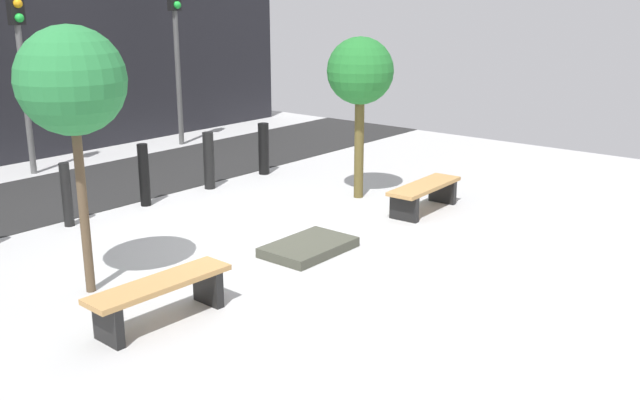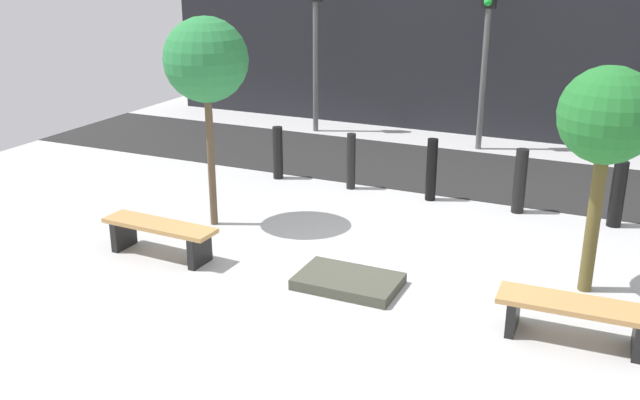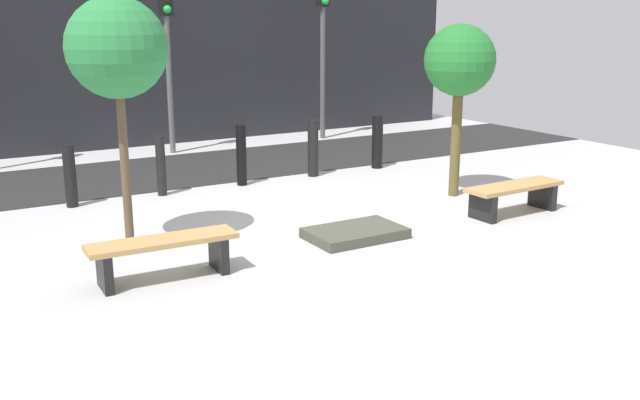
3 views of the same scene
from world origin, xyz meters
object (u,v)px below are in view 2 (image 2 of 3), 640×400
object	(u,v)px
traffic_light_mid_west	(487,26)
bollard_center	(431,170)
planter_bed	(348,281)
bollard_far_right	(618,194)
tree_behind_right_bench	(607,119)
tree_behind_left_bench	(206,61)
bollard_far_left	(278,153)
traffic_light_west	(315,18)
bollard_left	(351,161)
bench_left	(160,233)
bollard_right	(520,181)
bench_right	(575,314)

from	to	relation	value
traffic_light_mid_west	bollard_center	bearing A→B (deg)	-90.00
planter_bed	bollard_far_right	xyz separation A→B (m)	(2.88, 3.60, 0.44)
tree_behind_right_bench	traffic_light_mid_west	distance (m)	6.61
tree_behind_left_bench	bollard_far_left	distance (m)	3.18
traffic_light_mid_west	tree_behind_left_bench	bearing A→B (deg)	-114.05
tree_behind_right_bench	tree_behind_left_bench	bearing A→B (deg)	-180.00
bollard_far_right	traffic_light_west	world-z (taller)	traffic_light_west
tree_behind_left_bench	bollard_left	bearing A→B (deg)	63.08
planter_bed	tree_behind_left_bench	xyz separation A→B (m)	(-2.69, 1.13, 2.41)
bench_left	bollard_far_left	distance (m)	3.80
bollard_far_right	bollard_right	bearing A→B (deg)	180.00
bench_right	bollard_left	distance (m)	5.61
bench_left	traffic_light_mid_west	world-z (taller)	traffic_light_mid_west
bench_right	tree_behind_right_bench	world-z (taller)	tree_behind_right_bench
traffic_light_west	bollard_center	bearing A→B (deg)	-43.28
planter_bed	bench_left	bearing A→B (deg)	-175.75
planter_bed	bollard_right	bearing A→B (deg)	68.18
bench_left	bollard_center	xyz separation A→B (m)	(2.69, 3.80, 0.19)
bench_left	bollard_right	xyz separation A→B (m)	(4.13, 3.80, 0.18)
planter_bed	traffic_light_mid_west	size ratio (longest dim) A/B	0.35
bench_right	bollard_far_left	size ratio (longest dim) A/B	1.71
bollard_far_left	traffic_light_west	distance (m)	4.22
traffic_light_west	traffic_light_mid_west	world-z (taller)	traffic_light_west
bollard_center	bollard_far_right	world-z (taller)	bollard_center
bollard_far_right	tree_behind_right_bench	bearing A→B (deg)	-94.42
bench_left	traffic_light_mid_west	bearing A→B (deg)	71.98
tree_behind_left_bench	traffic_light_mid_west	bearing A→B (deg)	65.95
tree_behind_right_bench	bollard_right	bearing A→B (deg)	116.92
bollard_left	traffic_light_west	distance (m)	4.74
bollard_right	traffic_light_mid_west	size ratio (longest dim) A/B	0.28
planter_bed	traffic_light_mid_west	xyz separation A→B (m)	(0.00, 7.16, 2.46)
bollard_left	tree_behind_left_bench	bearing A→B (deg)	-116.92
bollard_left	traffic_light_mid_west	world-z (taller)	traffic_light_mid_west
bench_right	bollard_left	size ratio (longest dim) A/B	1.66
bench_left	bollard_center	bearing A→B (deg)	56.73
tree_behind_right_bench	bollard_left	xyz separation A→B (m)	(-4.13, 2.46, -1.66)
planter_bed	bollard_left	world-z (taller)	bollard_left
bollard_center	bollard_right	bearing A→B (deg)	0.00
tree_behind_left_bench	tree_behind_right_bench	xyz separation A→B (m)	(5.38, 0.00, -0.32)
bollard_left	bollard_right	xyz separation A→B (m)	(2.88, 0.00, 0.03)
bollard_far_left	bollard_center	xyz separation A→B (m)	(2.88, 0.00, 0.04)
bench_left	bollard_left	xyz separation A→B (m)	(1.25, 3.80, 0.16)
bollard_left	traffic_light_mid_west	distance (m)	4.35
bench_right	bollard_far_right	bearing A→B (deg)	85.08
bollard_center	tree_behind_left_bench	bearing A→B (deg)	-137.54
tree_behind_left_bench	bollard_far_right	xyz separation A→B (m)	(5.57, 2.46, -1.97)
tree_behind_right_bench	bollard_left	size ratio (longest dim) A/B	2.79
bench_left	bench_right	distance (m)	5.38
bench_left	planter_bed	bearing A→B (deg)	6.31
traffic_light_mid_west	bench_left	bearing A→B (deg)	-110.07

